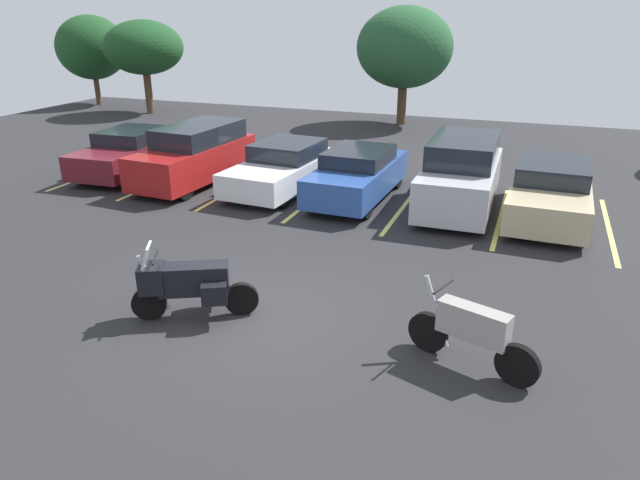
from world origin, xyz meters
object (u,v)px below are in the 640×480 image
Objects in this scene: car_champagne at (550,192)px; car_maroon at (132,152)px; car_silver at (461,175)px; motorcycle_second at (471,332)px; car_red at (195,155)px; motorcycle_touring at (188,283)px; car_white at (283,167)px; car_blue at (358,174)px.

car_maroon is at bearing -179.79° from car_champagne.
car_silver reaches higher than car_maroon.
motorcycle_second is 12.09m from car_red.
motorcycle_touring is 8.91m from car_red.
motorcycle_touring is 0.44× the size of car_champagne.
car_red is 10.61m from car_champagne.
car_silver reaches higher than car_white.
car_red is at bearing -173.48° from car_white.
car_red is 5.35m from car_blue.
car_maroon is 8.05m from car_blue.
car_silver is at bearing 99.27° from motorcycle_second.
car_blue is at bearing -0.88° from car_maroon.
car_champagne reaches higher than motorcycle_touring.
car_blue is at bearing 84.78° from motorcycle_touring.
car_white is at bearing -179.75° from car_champagne.
motorcycle_second is 8.70m from car_blue.
motorcycle_second is 0.43× the size of car_maroon.
car_red reaches higher than motorcycle_second.
car_champagne is (10.60, 0.37, -0.19)m from car_red.
motorcycle_touring is 0.43× the size of car_maroon.
car_silver reaches higher than motorcycle_touring.
car_white is (-6.62, 7.76, 0.07)m from motorcycle_second.
motorcycle_touring is 8.83m from car_silver.
car_silver is 2.36m from car_champagne.
car_silver is at bearing 178.49° from car_champagne.
car_red is at bearing 121.28° from motorcycle_touring.
car_champagne reaches higher than motorcycle_second.
car_red reaches higher than car_white.
motorcycle_touring is at bearing -114.27° from car_silver.
car_silver is at bearing 4.62° from car_blue.
motorcycle_second is at bearing -97.76° from car_champagne.
motorcycle_second is 0.45× the size of car_champagne.
motorcycle_touring is 9.97m from car_champagne.
car_blue is (-4.20, 7.62, 0.12)m from motorcycle_second.
motorcycle_touring is at bearing -47.22° from car_maroon.
motorcycle_touring is 0.43× the size of car_silver.
motorcycle_second is 7.97m from car_silver.
motorcycle_touring is at bearing -58.72° from car_red.
car_red reaches higher than car_champagne.
motorcycle_touring is 0.45× the size of car_blue.
car_maroon is at bearing -179.83° from car_white.
car_maroon is 1.01× the size of car_red.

